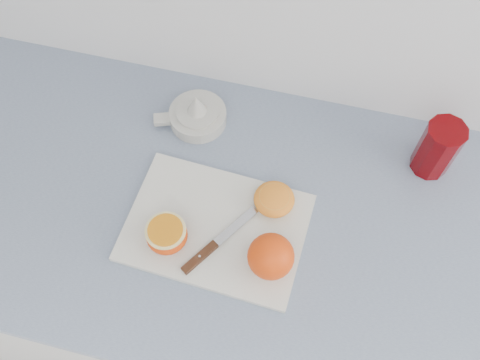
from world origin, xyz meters
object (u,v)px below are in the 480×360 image
at_px(counter, 285,295).
at_px(citrus_juicer, 197,114).
at_px(cutting_board, 216,227).
at_px(red_tumbler, 437,150).
at_px(half_orange, 167,235).

relative_size(counter, citrus_juicer, 15.47).
relative_size(cutting_board, red_tumbler, 2.65).
xyz_separation_m(cutting_board, citrus_juicer, (-0.10, 0.23, 0.02)).
height_order(counter, half_orange, half_orange).
height_order(half_orange, red_tumbler, red_tumbler).
height_order(cutting_board, citrus_juicer, citrus_juicer).
bearing_deg(cutting_board, counter, 16.79).
relative_size(half_orange, citrus_juicer, 0.50).
bearing_deg(counter, half_orange, -157.85).
distance_m(counter, citrus_juicer, 0.56).
xyz_separation_m(citrus_juicer, red_tumbler, (0.48, 0.01, 0.04)).
height_order(counter, red_tumbler, red_tumbler).
height_order(cutting_board, red_tumbler, red_tumbler).
height_order(counter, citrus_juicer, citrus_juicer).
relative_size(cutting_board, half_orange, 4.37).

